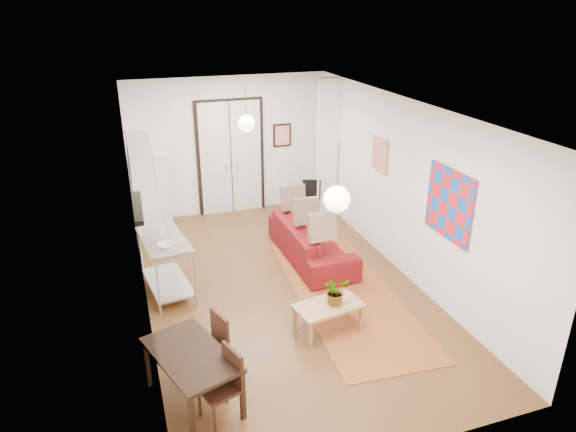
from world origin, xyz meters
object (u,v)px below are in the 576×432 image
object	(u,v)px
sofa	(311,241)
dining_chair_far	(218,378)
kitchen_counter	(165,258)
dining_chair_near	(206,341)
black_side_chair	(310,192)
fridge	(156,190)
coffee_table	(328,308)
dining_table	(191,359)

from	to	relation	value
sofa	dining_chair_far	distance (m)	3.94
kitchen_counter	dining_chair_near	bearing A→B (deg)	-91.45
sofa	black_side_chair	xyz separation A→B (m)	(0.74, 2.00, 0.16)
kitchen_counter	dining_chair_far	world-z (taller)	kitchen_counter
dining_chair_far	fridge	bearing A→B (deg)	162.26
dining_chair_near	dining_chair_far	world-z (taller)	same
fridge	kitchen_counter	bearing A→B (deg)	-84.68
sofa	dining_chair_far	xyz separation A→B (m)	(-2.33, -3.18, 0.15)
dining_chair_near	dining_chair_far	bearing A→B (deg)	-18.92
kitchen_counter	coffee_table	bearing A→B (deg)	-49.11
kitchen_counter	black_side_chair	world-z (taller)	kitchen_counter
dining_table	sofa	bearing A→B (deg)	48.61
coffee_table	dining_table	distance (m)	2.16
fridge	dining_chair_near	world-z (taller)	fridge
coffee_table	dining_table	bearing A→B (deg)	-158.47
kitchen_counter	fridge	bearing A→B (deg)	79.32
sofa	dining_table	size ratio (longest dim) A/B	1.65
fridge	dining_chair_far	xyz separation A→B (m)	(0.11, -5.52, -0.29)
sofa	black_side_chair	distance (m)	2.14
sofa	dining_table	bearing A→B (deg)	138.06
coffee_table	kitchen_counter	bearing A→B (deg)	138.89
black_side_chair	dining_chair_far	bearing A→B (deg)	77.74
kitchen_counter	black_side_chair	xyz separation A→B (m)	(3.30, 2.38, -0.13)
kitchen_counter	dining_chair_near	distance (m)	2.12
dining_chair_near	dining_table	bearing A→B (deg)	-48.14
dining_table	dining_chair_far	xyz separation A→B (m)	(0.24, -0.27, -0.12)
sofa	dining_table	distance (m)	3.89
kitchen_counter	black_side_chair	distance (m)	4.07
sofa	kitchen_counter	xyz separation A→B (m)	(-2.57, -0.38, 0.28)
fridge	dining_table	distance (m)	5.26
coffee_table	dining_chair_far	distance (m)	2.06
black_side_chair	dining_chair_near	bearing A→B (deg)	73.98
kitchen_counter	dining_chair_far	distance (m)	2.82
sofa	dining_chair_near	xyz separation A→B (m)	(-2.33, -2.48, 0.15)
sofa	coffee_table	world-z (taller)	sofa
coffee_table	dining_chair_near	bearing A→B (deg)	-168.50
kitchen_counter	dining_table	world-z (taller)	kitchen_counter
fridge	dining_chair_near	distance (m)	4.84
sofa	coffee_table	distance (m)	2.20
coffee_table	dining_table	world-z (taller)	dining_table
fridge	dining_table	xyz separation A→B (m)	(-0.13, -5.26, -0.17)
coffee_table	black_side_chair	size ratio (longest dim) A/B	1.20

